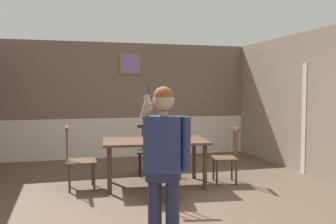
% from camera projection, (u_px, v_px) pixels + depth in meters
% --- Properties ---
extents(ground_plane, '(8.28, 8.28, 0.00)m').
position_uv_depth(ground_plane, '(169.00, 203.00, 5.29)').
color(ground_plane, brown).
extents(room_back_partition, '(6.04, 0.17, 2.69)m').
position_uv_depth(room_back_partition, '(126.00, 102.00, 8.83)').
color(room_back_partition, '#756056').
rests_on(room_back_partition, ground_plane).
extents(dining_table, '(1.80, 1.15, 0.77)m').
position_uv_depth(dining_table, '(155.00, 145.00, 6.19)').
color(dining_table, '#4C3323').
rests_on(dining_table, ground_plane).
extents(chair_near_window, '(0.49, 0.49, 0.96)m').
position_uv_depth(chair_near_window, '(227.00, 156.00, 6.39)').
color(chair_near_window, '#513823').
rests_on(chair_near_window, ground_plane).
extents(chair_by_doorway, '(0.56, 0.56, 0.92)m').
position_uv_depth(chair_by_doorway, '(150.00, 150.00, 7.06)').
color(chair_by_doorway, black).
rests_on(chair_by_doorway, ground_plane).
extents(chair_at_table_head, '(0.47, 0.47, 1.02)m').
position_uv_depth(chair_at_table_head, '(79.00, 159.00, 6.00)').
color(chair_at_table_head, '#513823').
rests_on(chair_at_table_head, ground_plane).
extents(chair_opposite_corner, '(0.54, 0.54, 0.99)m').
position_uv_depth(chair_opposite_corner, '(162.00, 169.00, 5.34)').
color(chair_opposite_corner, black).
rests_on(chair_opposite_corner, ground_plane).
extents(person_figure, '(0.48, 0.34, 1.64)m').
position_uv_depth(person_figure, '(164.00, 158.00, 3.71)').
color(person_figure, '#282E49').
rests_on(person_figure, ground_plane).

